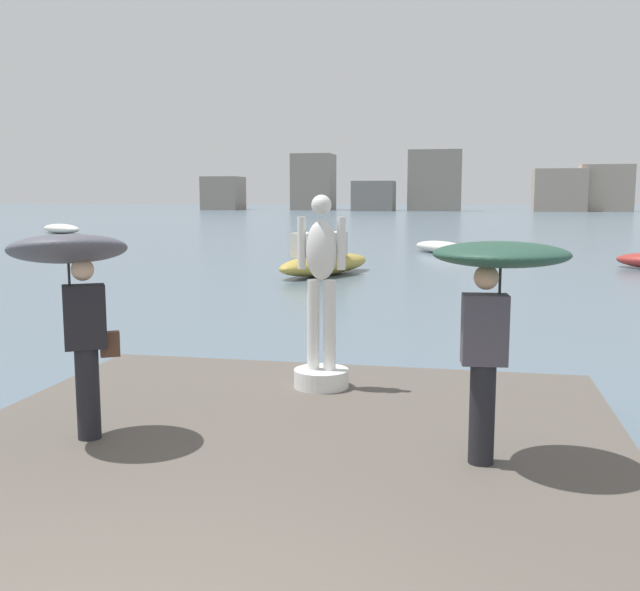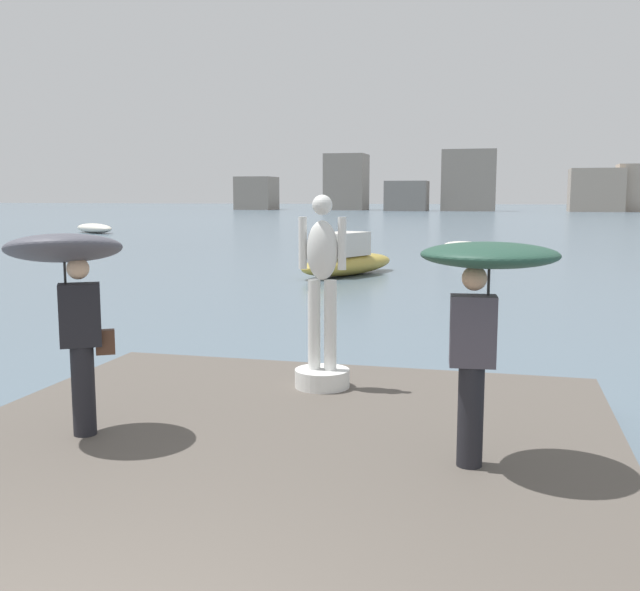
# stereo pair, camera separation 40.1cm
# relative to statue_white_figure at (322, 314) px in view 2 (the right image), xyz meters

# --- Properties ---
(ground_plane) EXTENTS (400.00, 400.00, 0.00)m
(ground_plane) POSITION_rel_statue_white_figure_xyz_m (0.02, 34.08, -1.29)
(ground_plane) COLOR slate
(pier) EXTENTS (6.52, 10.14, 0.40)m
(pier) POSITION_rel_statue_white_figure_xyz_m (0.02, -3.85, -1.09)
(pier) COLOR #564F47
(pier) RESTS_ON ground
(statue_white_figure) EXTENTS (0.67, 0.67, 2.32)m
(statue_white_figure) POSITION_rel_statue_white_figure_xyz_m (0.00, 0.00, 0.00)
(statue_white_figure) COLOR white
(statue_white_figure) RESTS_ON pier
(onlooker_left) EXTENTS (1.49, 1.50, 2.03)m
(onlooker_left) POSITION_rel_statue_white_figure_xyz_m (-1.90, -2.31, 0.68)
(onlooker_left) COLOR black
(onlooker_left) RESTS_ON pier
(onlooker_right) EXTENTS (1.25, 1.25, 1.92)m
(onlooker_right) POSITION_rel_statue_white_figure_xyz_m (1.94, -2.17, 0.67)
(onlooker_right) COLOR black
(onlooker_right) RESTS_ON pier
(boat_mid) EXTENTS (3.23, 5.06, 1.48)m
(boat_mid) POSITION_rel_statue_white_figure_xyz_m (-3.13, 15.96, -0.76)
(boat_mid) COLOR #B2993D
(boat_mid) RESTS_ON ground
(boat_far) EXTENTS (4.66, 3.67, 0.70)m
(boat_far) POSITION_rel_statue_white_figure_xyz_m (-27.07, 39.33, -0.95)
(boat_far) COLOR silver
(boat_far) RESTS_ON ground
(boat_leftward) EXTENTS (3.29, 3.85, 0.57)m
(boat_leftward) POSITION_rel_statue_white_figure_xyz_m (0.49, 26.46, -1.01)
(boat_leftward) COLOR silver
(boat_leftward) RESTS_ON ground
(distant_skyline) EXTENTS (93.38, 12.64, 10.84)m
(distant_skyline) POSITION_rel_statue_white_figure_xyz_m (-4.83, 126.30, 3.03)
(distant_skyline) COLOR gray
(distant_skyline) RESTS_ON ground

